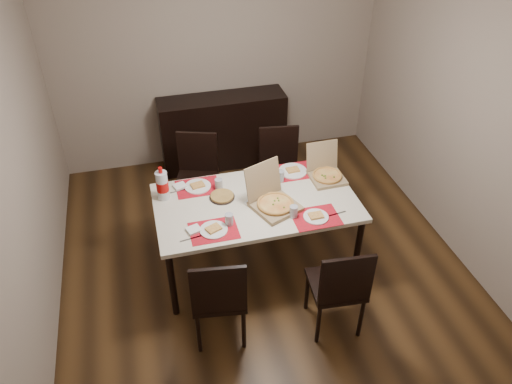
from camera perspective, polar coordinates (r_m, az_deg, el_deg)
ground at (r=5.00m, az=0.53°, el=-7.53°), size 3.80×4.00×0.02m
room_walls at (r=4.37m, az=-0.85°, el=13.15°), size 3.84×4.02×2.62m
sideboard at (r=6.13m, az=-3.78°, el=6.94°), size 1.50×0.40×0.90m
dining_table at (r=4.50m, az=0.00°, el=-1.70°), size 1.80×1.00×0.75m
chair_near_left at (r=3.97m, az=-4.26°, el=-11.76°), size 0.47×0.47×0.93m
chair_near_right at (r=4.08m, az=9.51°, el=-10.57°), size 0.45×0.45×0.93m
chair_far_left at (r=5.28m, az=-6.76°, el=2.19°), size 0.53×0.53×0.93m
chair_far_right at (r=5.35m, az=2.74°, el=2.94°), size 0.47×0.47×0.93m
setting_near_left at (r=4.16m, az=-4.66°, el=-4.03°), size 0.49×0.30×0.11m
setting_near_right at (r=4.29m, az=6.11°, el=-2.66°), size 0.50×0.30×0.11m
setting_far_left at (r=4.64m, az=-6.30°, el=0.70°), size 0.48×0.30×0.11m
setting_far_right at (r=4.80m, az=3.89°, el=2.26°), size 0.46×0.30×0.11m
napkin_loose at (r=4.43m, az=-0.37°, el=-1.22°), size 0.16×0.16×0.02m
pizza_box_center at (r=4.37m, az=1.97°, el=-1.05°), size 0.49×0.51×0.36m
pizza_box_right at (r=4.78m, az=8.00°, el=2.18°), size 0.32×0.35×0.31m
faina_plate at (r=4.50m, az=-3.90°, el=-0.51°), size 0.23×0.23×0.03m
dip_bowl at (r=4.67m, az=0.95°, el=1.11°), size 0.13×0.13×0.03m
soda_bottle at (r=4.49m, az=-10.65°, el=0.76°), size 0.11×0.11×0.33m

